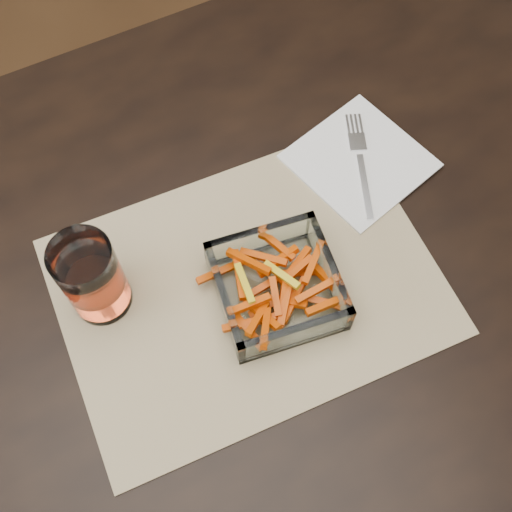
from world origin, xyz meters
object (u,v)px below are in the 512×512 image
object	(u,v)px
glass_bowl	(277,288)
tumbler	(93,279)
fork	(360,161)
dining_table	(147,354)

from	to	relation	value
glass_bowl	tumbler	size ratio (longest dim) A/B	1.27
tumbler	fork	distance (m)	0.38
tumbler	glass_bowl	bearing A→B (deg)	-25.70
glass_bowl	tumbler	xyz separation A→B (m)	(-0.19, 0.09, 0.03)
dining_table	tumbler	bearing A→B (deg)	108.36
glass_bowl	tumbler	distance (m)	0.21
dining_table	tumbler	size ratio (longest dim) A/B	12.98
fork	dining_table	bearing A→B (deg)	-143.92
dining_table	tumbler	xyz separation A→B (m)	(-0.02, 0.06, 0.15)
glass_bowl	fork	xyz separation A→B (m)	(0.19, 0.12, -0.02)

